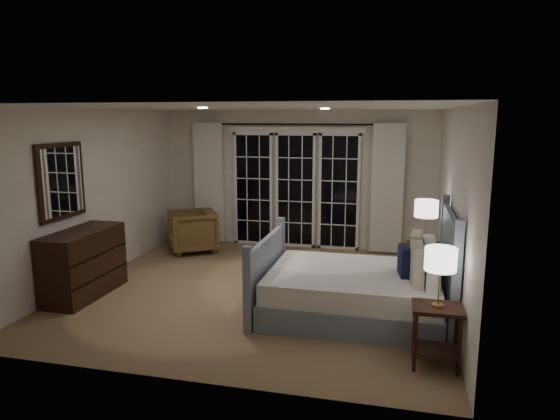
% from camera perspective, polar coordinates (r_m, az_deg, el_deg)
% --- Properties ---
extents(floor, '(5.00, 5.00, 0.00)m').
position_cam_1_polar(floor, '(7.05, -2.43, -9.12)').
color(floor, '#916E4E').
rests_on(floor, ground).
extents(ceiling, '(5.00, 5.00, 0.00)m').
position_cam_1_polar(ceiling, '(6.64, -2.60, 11.63)').
color(ceiling, white).
rests_on(ceiling, wall_back).
extents(wall_left, '(0.02, 5.00, 2.50)m').
position_cam_1_polar(wall_left, '(7.80, -20.47, 1.60)').
color(wall_left, beige).
rests_on(wall_left, floor).
extents(wall_right, '(0.02, 5.00, 2.50)m').
position_cam_1_polar(wall_right, '(6.51, 19.14, 0.02)').
color(wall_right, beige).
rests_on(wall_right, floor).
extents(wall_back, '(5.00, 0.02, 2.50)m').
position_cam_1_polar(wall_back, '(9.14, 1.82, 3.50)').
color(wall_back, beige).
rests_on(wall_back, floor).
extents(wall_front, '(5.00, 0.02, 2.50)m').
position_cam_1_polar(wall_front, '(4.44, -11.47, -4.35)').
color(wall_front, beige).
rests_on(wall_front, floor).
extents(french_doors, '(2.50, 0.04, 2.20)m').
position_cam_1_polar(french_doors, '(9.12, 1.76, 2.47)').
color(french_doors, black).
rests_on(french_doors, wall_back).
extents(curtain_rod, '(3.50, 0.03, 0.03)m').
position_cam_1_polar(curtain_rod, '(8.97, 1.72, 9.77)').
color(curtain_rod, black).
rests_on(curtain_rod, wall_back).
extents(curtain_left, '(0.55, 0.10, 2.25)m').
position_cam_1_polar(curtain_left, '(9.51, -8.13, 3.07)').
color(curtain_left, silver).
rests_on(curtain_left, curtain_rod).
extents(curtain_right, '(0.55, 0.10, 2.25)m').
position_cam_1_polar(curtain_right, '(8.85, 12.18, 2.38)').
color(curtain_right, silver).
rests_on(curtain_right, curtain_rod).
extents(downlight_a, '(0.12, 0.12, 0.01)m').
position_cam_1_polar(downlight_a, '(7.06, 5.16, 11.46)').
color(downlight_a, white).
rests_on(downlight_a, ceiling).
extents(downlight_b, '(0.12, 0.12, 0.01)m').
position_cam_1_polar(downlight_b, '(6.46, -8.83, 11.46)').
color(downlight_b, white).
rests_on(downlight_b, ceiling).
extents(bed, '(2.23, 1.60, 1.30)m').
position_cam_1_polar(bed, '(6.18, 8.94, -8.93)').
color(bed, slate).
rests_on(bed, floor).
extents(nightstand_left, '(0.47, 0.38, 0.61)m').
position_cam_1_polar(nightstand_left, '(5.12, 17.46, -12.65)').
color(nightstand_left, black).
rests_on(nightstand_left, floor).
extents(nightstand_right, '(0.50, 0.40, 0.65)m').
position_cam_1_polar(nightstand_right, '(7.25, 16.09, -5.43)').
color(nightstand_right, black).
rests_on(nightstand_right, floor).
extents(lamp_left, '(0.30, 0.30, 0.57)m').
position_cam_1_polar(lamp_left, '(4.90, 17.89, -5.45)').
color(lamp_left, '#B28147').
rests_on(lamp_left, nightstand_left).
extents(lamp_right, '(0.32, 0.32, 0.61)m').
position_cam_1_polar(lamp_right, '(7.09, 16.39, 0.11)').
color(lamp_right, '#B28147').
rests_on(lamp_right, nightstand_right).
extents(armchair, '(1.11, 1.10, 0.74)m').
position_cam_1_polar(armchair, '(9.05, -9.97, -2.39)').
color(armchair, brown).
rests_on(armchair, floor).
extents(dresser, '(0.54, 1.27, 0.90)m').
position_cam_1_polar(dresser, '(7.21, -21.56, -5.68)').
color(dresser, black).
rests_on(dresser, floor).
extents(mirror, '(0.05, 0.85, 1.00)m').
position_cam_1_polar(mirror, '(7.14, -23.71, 3.03)').
color(mirror, black).
rests_on(mirror, wall_left).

